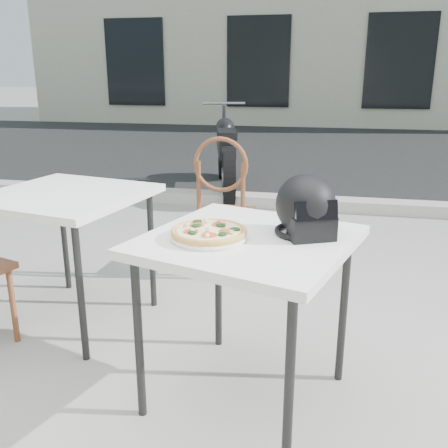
% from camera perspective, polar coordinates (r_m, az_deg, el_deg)
% --- Properties ---
extents(ground, '(80.00, 80.00, 0.00)m').
position_cam_1_polar(ground, '(2.53, 5.63, -16.00)').
color(ground, '#9A9892').
rests_on(ground, ground).
extents(street_asphalt, '(30.00, 8.00, 0.00)m').
position_cam_1_polar(street_asphalt, '(9.22, 10.72, 8.19)').
color(street_asphalt, black).
rests_on(street_asphalt, ground).
extents(curb, '(30.00, 0.25, 0.12)m').
position_cam_1_polar(curb, '(5.28, 9.42, 2.40)').
color(curb, '#AAA79F').
rests_on(curb, ground).
extents(cafe_table_main, '(0.97, 0.97, 0.74)m').
position_cam_1_polar(cafe_table_main, '(2.02, 2.74, -3.26)').
color(cafe_table_main, white).
rests_on(cafe_table_main, ground).
extents(plate, '(0.40, 0.40, 0.02)m').
position_cam_1_polar(plate, '(1.97, -1.73, -1.46)').
color(plate, white).
rests_on(plate, cafe_table_main).
extents(pizza, '(0.37, 0.37, 0.04)m').
position_cam_1_polar(pizza, '(1.96, -1.73, -0.84)').
color(pizza, '#E2A753').
rests_on(pizza, plate).
extents(helmet, '(0.32, 0.33, 0.25)m').
position_cam_1_polar(helmet, '(2.02, 9.38, 1.76)').
color(helmet, black).
rests_on(helmet, cafe_table_main).
extents(cafe_chair_main, '(0.38, 0.38, 0.98)m').
position_cam_1_polar(cafe_chair_main, '(3.39, -0.03, 2.87)').
color(cafe_chair_main, brown).
rests_on(cafe_chair_main, ground).
extents(cafe_table_side, '(0.93, 0.93, 0.75)m').
position_cam_1_polar(cafe_table_side, '(2.84, -17.65, 2.15)').
color(cafe_table_side, white).
rests_on(cafe_table_side, ground).
extents(motorcycle, '(0.69, 2.00, 1.01)m').
position_cam_1_polar(motorcycle, '(5.97, 0.19, 8.08)').
color(motorcycle, black).
rests_on(motorcycle, street_asphalt).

